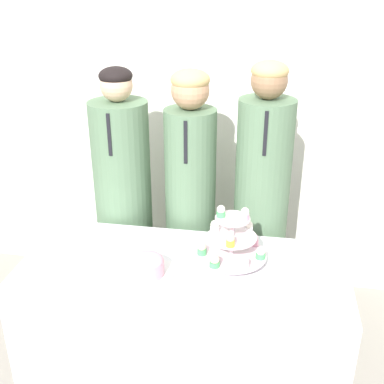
# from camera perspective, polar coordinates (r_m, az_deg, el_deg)

# --- Properties ---
(wall_back) EXTENTS (9.00, 0.06, 2.70)m
(wall_back) POSITION_cam_1_polar(r_m,az_deg,el_deg) (2.99, 2.63, 12.67)
(wall_back) COLOR silver
(wall_back) RESTS_ON ground_plane
(table) EXTENTS (1.50, 0.65, 0.74)m
(table) POSITION_cam_1_polar(r_m,az_deg,el_deg) (2.46, -1.03, -15.86)
(table) COLOR white
(table) RESTS_ON ground_plane
(round_cake) EXTENTS (0.24, 0.24, 0.10)m
(round_cake) POSITION_cam_1_polar(r_m,az_deg,el_deg) (2.15, -5.41, -8.74)
(round_cake) COLOR white
(round_cake) RESTS_ON table
(cake_knife) EXTENTS (0.31, 0.05, 0.01)m
(cake_knife) POSITION_cam_1_polar(r_m,az_deg,el_deg) (2.03, -2.54, -12.59)
(cake_knife) COLOR silver
(cake_knife) RESTS_ON table
(cupcake_stand) EXTENTS (0.32, 0.32, 0.29)m
(cupcake_stand) POSITION_cam_1_polar(r_m,az_deg,el_deg) (2.20, 4.67, -5.91)
(cupcake_stand) COLOR silver
(cupcake_stand) RESTS_ON table
(student_0) EXTENTS (0.32, 0.32, 1.54)m
(student_0) POSITION_cam_1_polar(r_m,az_deg,el_deg) (2.78, -8.01, -2.31)
(student_0) COLOR #567556
(student_0) RESTS_ON ground_plane
(student_1) EXTENTS (0.28, 0.28, 1.54)m
(student_1) POSITION_cam_1_polar(r_m,az_deg,el_deg) (2.68, -0.19, -2.46)
(student_1) COLOR #567556
(student_1) RESTS_ON ground_plane
(student_2) EXTENTS (0.29, 0.29, 1.59)m
(student_2) POSITION_cam_1_polar(r_m,az_deg,el_deg) (2.65, 8.09, -2.85)
(student_2) COLOR #567556
(student_2) RESTS_ON ground_plane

